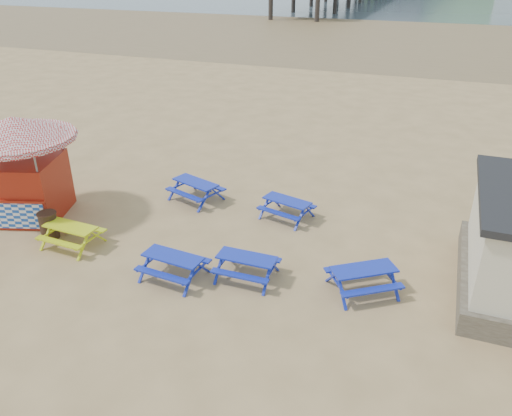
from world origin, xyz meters
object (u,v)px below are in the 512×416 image
at_px(picnic_table_yellow, 72,236).
at_px(picnic_table_blue_a, 196,191).
at_px(ice_cream_kiosk, 19,155).
at_px(litter_bin, 49,225).
at_px(picnic_table_blue_b, 287,209).

bearing_deg(picnic_table_yellow, picnic_table_blue_a, 66.63).
relative_size(ice_cream_kiosk, litter_bin, 5.61).
bearing_deg(litter_bin, picnic_table_blue_b, 30.77).
distance_m(picnic_table_blue_a, picnic_table_yellow, 5.24).
bearing_deg(picnic_table_blue_b, picnic_table_blue_a, -168.30).
distance_m(picnic_table_blue_b, ice_cream_kiosk, 9.95).
xyz_separation_m(picnic_table_yellow, ice_cream_kiosk, (-2.99, 1.32, 2.04)).
xyz_separation_m(picnic_table_blue_b, picnic_table_yellow, (-6.20, -4.53, 0.01)).
height_order(ice_cream_kiosk, litter_bin, ice_cream_kiosk).
bearing_deg(picnic_table_blue_a, picnic_table_yellow, -97.47).
height_order(picnic_table_yellow, ice_cream_kiosk, ice_cream_kiosk).
distance_m(picnic_table_yellow, ice_cream_kiosk, 3.85).
bearing_deg(picnic_table_yellow, picnic_table_blue_b, 38.86).
relative_size(picnic_table_yellow, litter_bin, 1.95).
distance_m(picnic_table_blue_b, litter_bin, 8.51).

